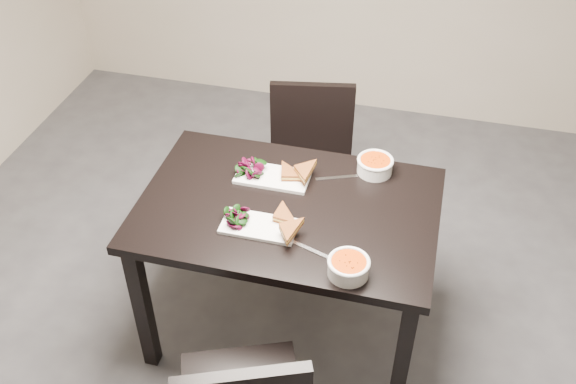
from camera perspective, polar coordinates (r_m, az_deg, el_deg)
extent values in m
cube|color=black|center=(2.63, 0.00, -1.51)|extent=(1.20, 0.80, 0.04)
cube|color=black|center=(2.83, -12.57, -9.83)|extent=(0.06, 0.06, 0.71)
cube|color=black|center=(2.64, 9.91, -14.34)|extent=(0.06, 0.06, 0.71)
cube|color=black|center=(3.26, -7.75, -1.10)|extent=(0.06, 0.06, 0.71)
cube|color=black|center=(3.09, 11.35, -4.31)|extent=(0.06, 0.06, 0.71)
cube|color=black|center=(3.29, 1.90, 1.38)|extent=(0.49, 0.49, 0.04)
cube|color=black|center=(3.30, -1.43, -3.49)|extent=(0.05, 0.05, 0.41)
cube|color=black|center=(3.30, 4.83, -3.76)|extent=(0.05, 0.05, 0.41)
cube|color=black|center=(3.57, -0.95, 0.45)|extent=(0.05, 0.05, 0.41)
cube|color=black|center=(3.57, 4.82, 0.21)|extent=(0.05, 0.05, 0.41)
cube|color=black|center=(3.31, 2.11, 6.41)|extent=(0.42, 0.12, 0.40)
cube|color=white|center=(2.52, -2.54, -3.01)|extent=(0.29, 0.15, 0.01)
cylinder|color=white|center=(2.34, 5.29, -6.64)|extent=(0.15, 0.15, 0.06)
cylinder|color=#CA4209|center=(2.32, 5.33, -6.20)|extent=(0.13, 0.13, 0.02)
torus|color=white|center=(2.32, 5.34, -6.08)|extent=(0.15, 0.15, 0.01)
cube|color=silver|center=(2.43, 2.23, -5.15)|extent=(0.18, 0.07, 0.00)
cube|color=white|center=(2.75, -1.35, 1.32)|extent=(0.31, 0.15, 0.02)
cylinder|color=white|center=(2.80, 7.59, 2.22)|extent=(0.15, 0.15, 0.06)
cylinder|color=#CA4209|center=(2.78, 7.63, 2.65)|extent=(0.13, 0.13, 0.02)
torus|color=white|center=(2.78, 7.65, 2.77)|extent=(0.16, 0.16, 0.01)
cube|color=silver|center=(2.76, 4.26, 1.26)|extent=(0.17, 0.08, 0.00)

